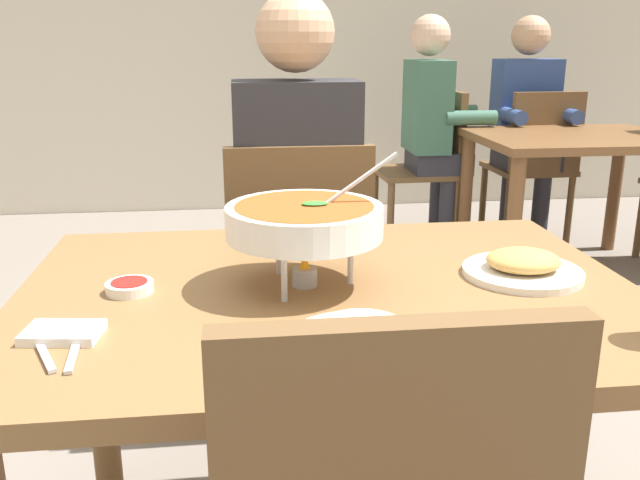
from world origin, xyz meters
TOP-DOWN VIEW (x-y plane):
  - dining_table_main at (0.00, 0.00)m, footprint 1.19×0.88m
  - chair_diner_main at (-0.00, 0.72)m, footprint 0.44×0.44m
  - diner_main at (0.00, 0.76)m, footprint 0.40×0.45m
  - curry_bowl at (-0.05, 0.01)m, footprint 0.33×0.30m
  - rice_plate at (0.01, -0.28)m, footprint 0.24×0.24m
  - appetizer_plate at (0.40, 0.01)m, footprint 0.24×0.24m
  - sauce_dish at (-0.38, 0.02)m, footprint 0.09×0.09m
  - napkin_folded at (-0.46, -0.18)m, footprint 0.13×0.09m
  - fork_utensil at (-0.48, -0.23)m, footprint 0.08×0.16m
  - spoon_utensil at (-0.43, -0.23)m, footprint 0.03×0.17m
  - dining_table_far at (1.52, 2.00)m, footprint 1.00×0.80m
  - chair_bg_middle at (0.94, 2.57)m, footprint 0.45×0.45m
  - chair_bg_right at (1.55, 2.51)m, footprint 0.45×0.45m
  - patron_bg_middle at (0.93, 2.51)m, footprint 0.45×0.40m
  - patron_bg_right at (1.51, 2.59)m, footprint 0.40×0.45m

SIDE VIEW (x-z plane):
  - chair_diner_main at x=0.00m, z-range 0.06..0.96m
  - chair_bg_middle at x=0.94m, z-range 0.06..0.96m
  - chair_bg_right at x=1.55m, z-range 0.06..0.96m
  - dining_table_far at x=1.52m, z-range 0.23..0.95m
  - dining_table_main at x=0.00m, z-range 0.25..0.97m
  - fork_utensil at x=-0.48m, z-range 0.72..0.73m
  - spoon_utensil at x=-0.43m, z-range 0.72..0.73m
  - napkin_folded at x=-0.46m, z-range 0.72..0.74m
  - sauce_dish at x=-0.38m, z-range 0.72..0.74m
  - rice_plate at x=0.01m, z-range 0.71..0.77m
  - appetizer_plate at x=0.40m, z-range 0.71..0.77m
  - diner_main at x=0.00m, z-range 0.09..1.40m
  - patron_bg_middle at x=0.93m, z-range 0.09..1.40m
  - patron_bg_right at x=1.51m, z-range 0.09..1.40m
  - curry_bowl at x=-0.05m, z-range 0.72..0.98m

